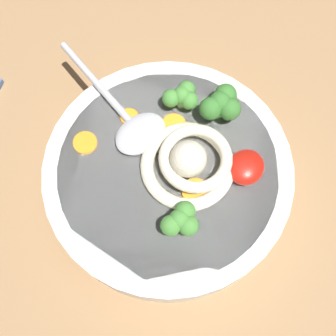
# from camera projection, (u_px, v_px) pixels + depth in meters

# --- Properties ---
(table_slab) EXTENTS (1.20, 1.20, 0.04)m
(table_slab) POSITION_uv_depth(u_px,v_px,m) (151.00, 161.00, 0.55)
(table_slab) COLOR #936D47
(table_slab) RESTS_ON ground
(soup_bowl) EXTENTS (0.27, 0.27, 0.05)m
(soup_bowl) POSITION_uv_depth(u_px,v_px,m) (168.00, 176.00, 0.49)
(soup_bowl) COLOR white
(soup_bowl) RESTS_ON table_slab
(noodle_pile) EXTENTS (0.11, 0.11, 0.04)m
(noodle_pile) POSITION_uv_depth(u_px,v_px,m) (190.00, 162.00, 0.46)
(noodle_pile) COLOR beige
(noodle_pile) RESTS_ON soup_bowl
(soup_spoon) EXTENTS (0.08, 0.17, 0.02)m
(soup_spoon) POSITION_uv_depth(u_px,v_px,m) (133.00, 125.00, 0.48)
(soup_spoon) COLOR #B7B7BC
(soup_spoon) RESTS_ON soup_bowl
(chili_sauce_dollop) EXTENTS (0.04, 0.04, 0.02)m
(chili_sauce_dollop) POSITION_uv_depth(u_px,v_px,m) (246.00, 167.00, 0.46)
(chili_sauce_dollop) COLOR #B2190F
(chili_sauce_dollop) RESTS_ON soup_bowl
(broccoli_floret_center) EXTENTS (0.04, 0.04, 0.03)m
(broccoli_floret_center) POSITION_uv_depth(u_px,v_px,m) (181.00, 220.00, 0.43)
(broccoli_floret_center) COLOR #7A9E60
(broccoli_floret_center) RESTS_ON soup_bowl
(broccoli_floret_beside_noodles) EXTENTS (0.04, 0.03, 0.03)m
(broccoli_floret_beside_noodles) POSITION_uv_depth(u_px,v_px,m) (183.00, 97.00, 0.48)
(broccoli_floret_beside_noodles) COLOR #7A9E60
(broccoli_floret_beside_noodles) RESTS_ON soup_bowl
(broccoli_floret_right) EXTENTS (0.05, 0.04, 0.04)m
(broccoli_floret_right) POSITION_uv_depth(u_px,v_px,m) (221.00, 104.00, 0.47)
(broccoli_floret_right) COLOR #7A9E60
(broccoli_floret_right) RESTS_ON soup_bowl
(carrot_slice_extra_b) EXTENTS (0.03, 0.03, 0.00)m
(carrot_slice_extra_b) POSITION_uv_depth(u_px,v_px,m) (85.00, 143.00, 0.48)
(carrot_slice_extra_b) COLOR orange
(carrot_slice_extra_b) RESTS_ON soup_bowl
(carrot_slice_front) EXTENTS (0.03, 0.03, 0.01)m
(carrot_slice_front) POSITION_uv_depth(u_px,v_px,m) (196.00, 192.00, 0.46)
(carrot_slice_front) COLOR orange
(carrot_slice_front) RESTS_ON soup_bowl
(carrot_slice_near_spoon) EXTENTS (0.03, 0.03, 0.01)m
(carrot_slice_near_spoon) POSITION_uv_depth(u_px,v_px,m) (174.00, 126.00, 0.48)
(carrot_slice_near_spoon) COLOR orange
(carrot_slice_near_spoon) RESTS_ON soup_bowl
(carrot_slice_rear) EXTENTS (0.02, 0.02, 0.00)m
(carrot_slice_rear) POSITION_uv_depth(u_px,v_px,m) (129.00, 117.00, 0.49)
(carrot_slice_rear) COLOR orange
(carrot_slice_rear) RESTS_ON soup_bowl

